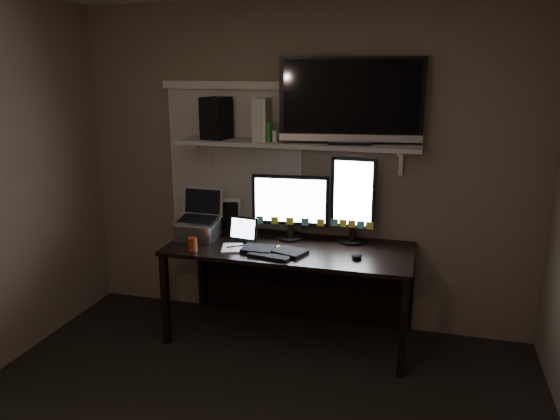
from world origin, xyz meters
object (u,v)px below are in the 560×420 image
(laptop, at_px, (197,215))
(game_console, at_px, (263,119))
(keyboard, at_px, (274,251))
(cup, at_px, (193,244))
(desk, at_px, (294,264))
(tablet, at_px, (244,230))
(monitor_landscape, at_px, (290,207))
(mouse, at_px, (357,255))
(monitor_portrait, at_px, (353,200))
(speaker, at_px, (216,118))
(tv, at_px, (351,101))

(laptop, bearing_deg, game_console, 25.80)
(keyboard, xyz_separation_m, cup, (-0.58, -0.11, 0.03))
(desk, relative_size, tablet, 7.80)
(monitor_landscape, xyz_separation_m, mouse, (0.55, -0.29, -0.24))
(cup, bearing_deg, monitor_landscape, 36.18)
(cup, bearing_deg, monitor_portrait, 24.54)
(monitor_portrait, bearing_deg, tablet, -161.57)
(game_console, relative_size, speaker, 1.00)
(keyboard, height_order, tv, tv)
(monitor_landscape, bearing_deg, monitor_portrait, 0.18)
(game_console, bearing_deg, laptop, -162.04)
(tablet, bearing_deg, cup, -129.00)
(cup, xyz_separation_m, speaker, (0.02, 0.47, 0.86))
(desk, distance_m, game_console, 1.12)
(laptop, relative_size, tv, 0.37)
(monitor_landscape, relative_size, laptop, 1.56)
(desk, relative_size, laptop, 4.80)
(game_console, distance_m, speaker, 0.36)
(monitor_landscape, relative_size, tv, 0.58)
(laptop, height_order, game_console, game_console)
(tablet, relative_size, speaker, 0.73)
(monitor_portrait, bearing_deg, monitor_landscape, -171.47)
(keyboard, xyz_separation_m, speaker, (-0.55, 0.36, 0.89))
(cup, distance_m, game_console, 1.06)
(monitor_portrait, height_order, keyboard, monitor_portrait)
(mouse, bearing_deg, monitor_portrait, 90.74)
(mouse, height_order, laptop, laptop)
(monitor_portrait, xyz_separation_m, mouse, (0.08, -0.34, -0.31))
(tablet, distance_m, speaker, 0.87)
(monitor_landscape, relative_size, monitor_portrait, 0.88)
(laptop, distance_m, game_console, 0.88)
(tablet, bearing_deg, laptop, -171.18)
(monitor_portrait, xyz_separation_m, tablet, (-0.79, -0.22, -0.23))
(desk, distance_m, mouse, 0.60)
(game_console, bearing_deg, cup, -135.66)
(tablet, relative_size, laptop, 0.62)
(desk, xyz_separation_m, cup, (-0.65, -0.39, 0.23))
(keyboard, bearing_deg, game_console, 127.37)
(desk, distance_m, cup, 0.79)
(monitor_landscape, distance_m, monitor_portrait, 0.48)
(keyboard, relative_size, cup, 4.76)
(tv, distance_m, speaker, 1.03)
(game_console, xyz_separation_m, speaker, (-0.36, -0.02, 0.00))
(monitor_portrait, distance_m, speaker, 1.21)
(laptop, bearing_deg, tv, 10.75)
(monitor_portrait, height_order, speaker, speaker)
(monitor_portrait, xyz_separation_m, laptop, (-1.16, -0.22, -0.14))
(monitor_landscape, bearing_deg, cup, -149.23)
(tv, bearing_deg, desk, -176.36)
(monitor_landscape, height_order, speaker, speaker)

